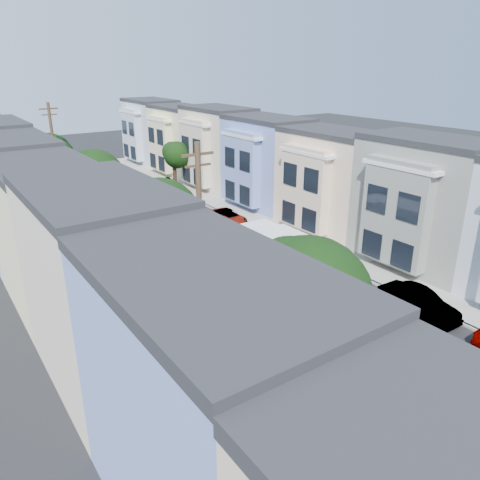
% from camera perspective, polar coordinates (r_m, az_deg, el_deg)
% --- Properties ---
extents(ground, '(160.00, 160.00, 0.00)m').
position_cam_1_polar(ground, '(26.80, 9.64, -9.55)').
color(ground, black).
rests_on(ground, ground).
extents(road_slab, '(12.00, 70.00, 0.02)m').
position_cam_1_polar(road_slab, '(37.78, -6.27, -0.04)').
color(road_slab, black).
rests_on(road_slab, ground).
extents(curb_left, '(0.30, 70.00, 0.15)m').
position_cam_1_polar(curb_left, '(35.52, -14.85, -1.94)').
color(curb_left, gray).
rests_on(curb_left, ground).
extents(curb_right, '(0.30, 70.00, 0.15)m').
position_cam_1_polar(curb_right, '(40.78, 1.19, 1.78)').
color(curb_right, gray).
rests_on(curb_right, ground).
extents(sidewalk_left, '(2.60, 70.00, 0.15)m').
position_cam_1_polar(sidewalk_left, '(35.16, -16.82, -2.39)').
color(sidewalk_left, gray).
rests_on(sidewalk_left, ground).
extents(sidewalk_right, '(2.60, 70.00, 0.15)m').
position_cam_1_polar(sidewalk_right, '(41.52, 2.64, 2.11)').
color(sidewalk_right, gray).
rests_on(sidewalk_right, ground).
extents(centerline, '(0.12, 70.00, 0.01)m').
position_cam_1_polar(centerline, '(37.79, -6.27, -0.06)').
color(centerline, gold).
rests_on(centerline, ground).
extents(townhouse_row_left, '(5.00, 70.00, 8.50)m').
position_cam_1_polar(townhouse_row_left, '(34.38, -22.79, -3.86)').
color(townhouse_row_left, beige).
rests_on(townhouse_row_left, ground).
extents(townhouse_row_right, '(5.00, 70.00, 8.50)m').
position_cam_1_polar(townhouse_row_right, '(43.85, 6.60, 2.92)').
color(townhouse_row_right, beige).
rests_on(townhouse_row_right, ground).
extents(tree_b, '(4.70, 4.70, 7.86)m').
position_cam_1_polar(tree_b, '(16.91, 7.94, -7.45)').
color(tree_b, black).
rests_on(tree_b, ground).
extents(tree_c, '(4.70, 4.70, 7.58)m').
position_cam_1_polar(tree_c, '(26.35, -9.93, 2.35)').
color(tree_c, black).
rests_on(tree_c, ground).
extents(tree_d, '(4.70, 4.70, 7.55)m').
position_cam_1_polar(tree_d, '(36.27, -17.44, 6.78)').
color(tree_d, black).
rests_on(tree_d, ground).
extents(tree_e, '(4.70, 4.70, 7.21)m').
position_cam_1_polar(tree_e, '(48.78, -22.31, 9.23)').
color(tree_e, black).
rests_on(tree_e, ground).
extents(tree_far_r, '(2.96, 2.96, 5.31)m').
position_cam_1_polar(tree_far_r, '(52.71, -7.78, 10.17)').
color(tree_far_r, black).
rests_on(tree_far_r, ground).
extents(utility_pole_near, '(1.60, 0.26, 10.00)m').
position_cam_1_polar(utility_pole_near, '(22.47, -4.82, -0.86)').
color(utility_pole_near, '#42301E').
rests_on(utility_pole_near, ground).
extents(utility_pole_far, '(1.60, 0.26, 10.00)m').
position_cam_1_polar(utility_pole_far, '(46.10, -21.54, 9.12)').
color(utility_pole_far, '#42301E').
rests_on(utility_pole_far, ground).
extents(fedex_truck, '(2.54, 6.61, 3.17)m').
position_cam_1_polar(fedex_truck, '(30.69, 4.86, -1.53)').
color(fedex_truck, white).
rests_on(fedex_truck, ground).
extents(lead_sedan, '(3.20, 5.44, 1.42)m').
position_cam_1_polar(lead_sedan, '(38.10, -1.95, 1.38)').
color(lead_sedan, black).
rests_on(lead_sedan, ground).
extents(parked_left_b, '(1.41, 3.86, 1.28)m').
position_cam_1_polar(parked_left_b, '(18.46, 21.16, -24.86)').
color(parked_left_b, '#0E1D41').
rests_on(parked_left_b, ground).
extents(parked_left_c, '(2.27, 4.88, 1.43)m').
position_cam_1_polar(parked_left_c, '(25.19, -1.90, -9.48)').
color(parked_left_c, '#8A919E').
rests_on(parked_left_c, ground).
extents(parked_left_d, '(1.83, 4.35, 1.42)m').
position_cam_1_polar(parked_left_d, '(33.14, -11.32, -2.13)').
color(parked_left_d, '#490917').
rests_on(parked_left_d, ground).
extents(parked_right_b, '(1.78, 4.66, 1.53)m').
position_cam_1_polar(parked_right_b, '(28.34, 20.91, -7.19)').
color(parked_right_b, silver).
rests_on(parked_right_b, ground).
extents(parked_right_c, '(2.23, 4.48, 1.22)m').
position_cam_1_polar(parked_right_c, '(41.31, -1.47, 2.81)').
color(parked_right_c, black).
rests_on(parked_right_c, ground).
extents(parked_right_d, '(1.93, 4.62, 1.50)m').
position_cam_1_polar(parked_right_d, '(51.75, -9.15, 6.46)').
color(parked_right_d, black).
rests_on(parked_right_d, ground).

